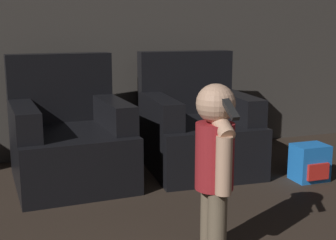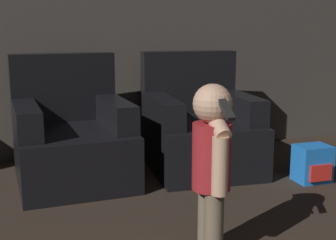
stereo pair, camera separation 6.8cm
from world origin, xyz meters
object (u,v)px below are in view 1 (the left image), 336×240
(armchair_left, at_px, (69,139))
(toy_backpack, at_px, (310,163))
(armchair_right, at_px, (197,130))
(person_toddler, at_px, (215,156))

(armchair_left, height_order, toy_backpack, armchair_left)
(armchair_left, xyz_separation_m, toy_backpack, (1.67, -0.59, -0.18))
(toy_backpack, bearing_deg, armchair_right, 138.56)
(armchair_left, xyz_separation_m, person_toddler, (0.52, -1.40, 0.20))
(armchair_right, xyz_separation_m, toy_backpack, (0.66, -0.59, -0.18))
(person_toddler, relative_size, toy_backpack, 3.19)
(armchair_left, bearing_deg, toy_backpack, -22.36)
(person_toddler, height_order, toy_backpack, person_toddler)
(armchair_right, height_order, person_toddler, armchair_right)
(person_toddler, distance_m, toy_backpack, 1.46)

